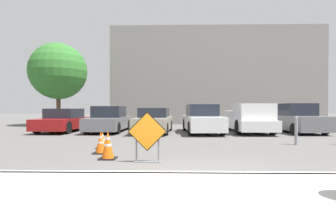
{
  "coord_description": "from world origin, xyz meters",
  "views": [
    {
      "loc": [
        -0.61,
        -5.06,
        1.39
      ],
      "look_at": [
        -1.01,
        12.53,
        1.11
      ],
      "focal_mm": 28.0,
      "sensor_mm": 36.0,
      "label": 1
    }
  ],
  "objects_px": {
    "parked_car_second": "(109,120)",
    "parked_car_nearest": "(64,121)",
    "traffic_cone_nearest": "(108,145)",
    "parked_car_fifth": "(297,119)",
    "parked_car_fourth": "(202,120)",
    "pickup_truck": "(249,120)",
    "bollard_nearest": "(296,130)",
    "road_closed_sign": "(147,136)",
    "traffic_cone_third": "(102,140)",
    "parked_car_third": "(154,121)",
    "traffic_cone_second": "(101,143)"
  },
  "relations": [
    {
      "from": "road_closed_sign",
      "to": "parked_car_fourth",
      "type": "relative_size",
      "value": 0.27
    },
    {
      "from": "parked_car_nearest",
      "to": "road_closed_sign",
      "type": "bearing_deg",
      "value": 125.23
    },
    {
      "from": "traffic_cone_second",
      "to": "bollard_nearest",
      "type": "xyz_separation_m",
      "value": [
        6.83,
        2.01,
        0.24
      ]
    },
    {
      "from": "pickup_truck",
      "to": "bollard_nearest",
      "type": "xyz_separation_m",
      "value": [
        0.36,
        -4.92,
        -0.16
      ]
    },
    {
      "from": "parked_car_second",
      "to": "parked_car_nearest",
      "type": "bearing_deg",
      "value": -0.13
    },
    {
      "from": "traffic_cone_third",
      "to": "parked_car_third",
      "type": "distance_m",
      "value": 5.88
    },
    {
      "from": "parked_car_nearest",
      "to": "parked_car_second",
      "type": "bearing_deg",
      "value": -179.76
    },
    {
      "from": "traffic_cone_second",
      "to": "parked_car_third",
      "type": "xyz_separation_m",
      "value": [
        1.12,
        6.72,
        0.32
      ]
    },
    {
      "from": "traffic_cone_nearest",
      "to": "parked_car_fourth",
      "type": "relative_size",
      "value": 0.16
    },
    {
      "from": "parked_car_second",
      "to": "bollard_nearest",
      "type": "bearing_deg",
      "value": 148.8
    },
    {
      "from": "parked_car_second",
      "to": "pickup_truck",
      "type": "relative_size",
      "value": 0.84
    },
    {
      "from": "traffic_cone_second",
      "to": "parked_car_second",
      "type": "distance_m",
      "value": 7.45
    },
    {
      "from": "parked_car_nearest",
      "to": "bollard_nearest",
      "type": "distance_m",
      "value": 12.28
    },
    {
      "from": "traffic_cone_third",
      "to": "parked_car_fifth",
      "type": "distance_m",
      "value": 11.11
    },
    {
      "from": "traffic_cone_third",
      "to": "traffic_cone_nearest",
      "type": "bearing_deg",
      "value": -70.5
    },
    {
      "from": "traffic_cone_nearest",
      "to": "parked_car_nearest",
      "type": "height_order",
      "value": "parked_car_nearest"
    },
    {
      "from": "traffic_cone_second",
      "to": "parked_car_fourth",
      "type": "distance_m",
      "value": 7.75
    },
    {
      "from": "road_closed_sign",
      "to": "traffic_cone_nearest",
      "type": "relative_size",
      "value": 1.7
    },
    {
      "from": "road_closed_sign",
      "to": "traffic_cone_second",
      "type": "relative_size",
      "value": 1.95
    },
    {
      "from": "parked_car_fourth",
      "to": "parked_car_fifth",
      "type": "bearing_deg",
      "value": 179.4
    },
    {
      "from": "parked_car_fourth",
      "to": "pickup_truck",
      "type": "height_order",
      "value": "pickup_truck"
    },
    {
      "from": "traffic_cone_nearest",
      "to": "parked_car_third",
      "type": "relative_size",
      "value": 0.17
    },
    {
      "from": "parked_car_nearest",
      "to": "parked_car_second",
      "type": "relative_size",
      "value": 1.01
    },
    {
      "from": "traffic_cone_second",
      "to": "bollard_nearest",
      "type": "distance_m",
      "value": 7.12
    },
    {
      "from": "parked_car_third",
      "to": "parked_car_nearest",
      "type": "bearing_deg",
      "value": -2.85
    },
    {
      "from": "parked_car_third",
      "to": "bollard_nearest",
      "type": "relative_size",
      "value": 4.17
    },
    {
      "from": "parked_car_fourth",
      "to": "parked_car_fifth",
      "type": "xyz_separation_m",
      "value": [
        5.36,
        0.22,
        0.01
      ]
    },
    {
      "from": "traffic_cone_third",
      "to": "parked_car_fourth",
      "type": "height_order",
      "value": "parked_car_fourth"
    },
    {
      "from": "parked_car_second",
      "to": "parked_car_fifth",
      "type": "distance_m",
      "value": 10.71
    },
    {
      "from": "parked_car_second",
      "to": "parked_car_fifth",
      "type": "xyz_separation_m",
      "value": [
        10.71,
        -0.31,
        0.06
      ]
    },
    {
      "from": "parked_car_fourth",
      "to": "road_closed_sign",
      "type": "bearing_deg",
      "value": 71.43
    },
    {
      "from": "road_closed_sign",
      "to": "parked_car_nearest",
      "type": "distance_m",
      "value": 10.38
    },
    {
      "from": "parked_car_nearest",
      "to": "parked_car_fifth",
      "type": "xyz_separation_m",
      "value": [
        13.39,
        -0.36,
        0.1
      ]
    },
    {
      "from": "road_closed_sign",
      "to": "traffic_cone_third",
      "type": "distance_m",
      "value": 2.94
    },
    {
      "from": "traffic_cone_second",
      "to": "bollard_nearest",
      "type": "bearing_deg",
      "value": 16.39
    },
    {
      "from": "road_closed_sign",
      "to": "parked_car_third",
      "type": "height_order",
      "value": "parked_car_third"
    },
    {
      "from": "parked_car_fifth",
      "to": "parked_car_third",
      "type": "bearing_deg",
      "value": -1.59
    },
    {
      "from": "parked_car_nearest",
      "to": "pickup_truck",
      "type": "distance_m",
      "value": 10.71
    },
    {
      "from": "traffic_cone_nearest",
      "to": "parked_car_third",
      "type": "distance_m",
      "value": 7.62
    },
    {
      "from": "pickup_truck",
      "to": "parked_car_third",
      "type": "bearing_deg",
      "value": 3.28
    },
    {
      "from": "traffic_cone_nearest",
      "to": "bollard_nearest",
      "type": "distance_m",
      "value": 7.01
    },
    {
      "from": "parked_car_nearest",
      "to": "bollard_nearest",
      "type": "height_order",
      "value": "parked_car_nearest"
    },
    {
      "from": "road_closed_sign",
      "to": "parked_car_fifth",
      "type": "bearing_deg",
      "value": 47.39
    },
    {
      "from": "traffic_cone_nearest",
      "to": "parked_car_second",
      "type": "height_order",
      "value": "parked_car_second"
    },
    {
      "from": "pickup_truck",
      "to": "traffic_cone_nearest",
      "type": "bearing_deg",
      "value": 53.39
    },
    {
      "from": "traffic_cone_nearest",
      "to": "parked_car_nearest",
      "type": "relative_size",
      "value": 0.17
    },
    {
      "from": "parked_car_fifth",
      "to": "pickup_truck",
      "type": "bearing_deg",
      "value": -2.43
    },
    {
      "from": "parked_car_nearest",
      "to": "parked_car_second",
      "type": "height_order",
      "value": "parked_car_second"
    },
    {
      "from": "parked_car_third",
      "to": "parked_car_fourth",
      "type": "bearing_deg",
      "value": -175.96
    },
    {
      "from": "traffic_cone_nearest",
      "to": "parked_car_third",
      "type": "xyz_separation_m",
      "value": [
        0.68,
        7.59,
        0.28
      ]
    }
  ]
}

